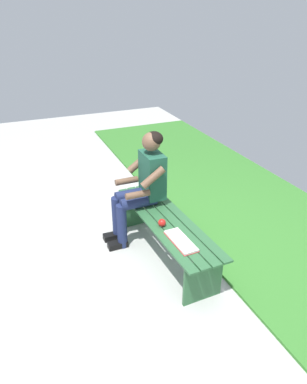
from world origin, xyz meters
name	(u,v)px	position (x,y,z in m)	size (l,w,h in m)	color
ground_plane	(58,230)	(0.99, 1.00, -0.02)	(10.00, 7.00, 0.04)	#B2B2AD
grass_strip	(271,227)	(0.00, -1.41, 0.01)	(9.00, 2.08, 0.03)	#387A2D
bench_near	(167,229)	(0.00, 0.00, 0.35)	(1.70, 0.51, 0.46)	#2D6038
person_seated	(142,183)	(0.44, 0.10, 0.70)	(0.50, 0.69, 1.26)	#1E513D
apple	(162,223)	(-0.09, 0.10, 0.50)	(0.08, 0.08, 0.08)	red
book_open	(181,241)	(-0.41, 0.05, 0.47)	(0.42, 0.17, 0.02)	white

